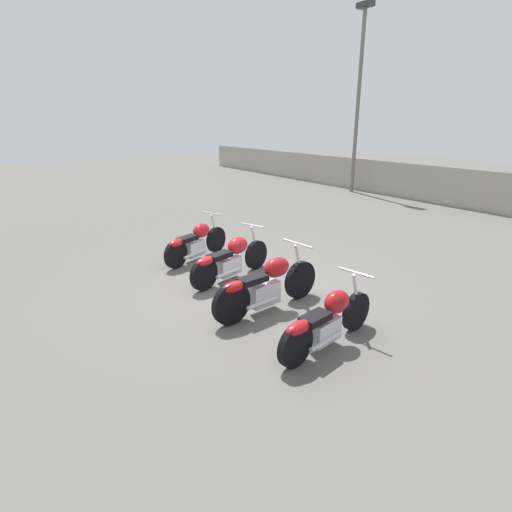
# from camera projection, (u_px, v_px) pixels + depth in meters

# --- Properties ---
(ground_plane) EXTENTS (60.00, 60.00, 0.00)m
(ground_plane) POSITION_uv_depth(u_px,v_px,m) (254.00, 289.00, 7.46)
(ground_plane) COLOR #5B5954
(light_pole_left) EXTENTS (0.70, 0.35, 7.45)m
(light_pole_left) POSITION_uv_depth(u_px,v_px,m) (359.00, 86.00, 16.60)
(light_pole_left) COLOR slate
(light_pole_left) RESTS_ON ground_plane
(motorcycle_slot_0) EXTENTS (0.91, 1.85, 0.98)m
(motorcycle_slot_0) POSITION_uv_depth(u_px,v_px,m) (196.00, 242.00, 8.93)
(motorcycle_slot_0) COLOR black
(motorcycle_slot_0) RESTS_ON ground_plane
(motorcycle_slot_1) EXTENTS (0.81, 2.06, 0.98)m
(motorcycle_slot_1) POSITION_uv_depth(u_px,v_px,m) (231.00, 259.00, 7.82)
(motorcycle_slot_1) COLOR black
(motorcycle_slot_1) RESTS_ON ground_plane
(motorcycle_slot_2) EXTENTS (0.67, 2.19, 1.05)m
(motorcycle_slot_2) POSITION_uv_depth(u_px,v_px,m) (267.00, 285.00, 6.49)
(motorcycle_slot_2) COLOR black
(motorcycle_slot_2) RESTS_ON ground_plane
(motorcycle_slot_3) EXTENTS (0.64, 1.96, 0.96)m
(motorcycle_slot_3) POSITION_uv_depth(u_px,v_px,m) (327.00, 321.00, 5.43)
(motorcycle_slot_3) COLOR black
(motorcycle_slot_3) RESTS_ON ground_plane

